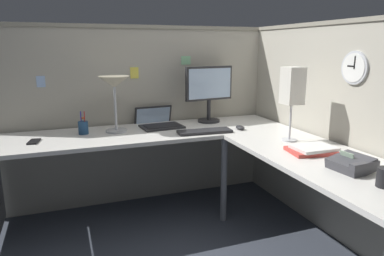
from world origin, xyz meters
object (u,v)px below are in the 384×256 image
object	(u,v)px
monitor	(209,90)
pen_cup	(83,127)
cell_phone	(34,142)
desk_lamp_paper	(292,88)
laptop	(158,123)
wall_clock	(355,68)
keyboard	(205,131)
computer_mouse	(240,127)
desk_lamp_dome	(114,87)
book_stack	(312,150)
office_phone	(352,164)

from	to	relation	value
monitor	pen_cup	bearing A→B (deg)	-175.73
cell_phone	desk_lamp_paper	size ratio (longest dim) A/B	0.27
laptop	wall_clock	xyz separation A→B (m)	(1.06, -1.08, 0.51)
cell_phone	desk_lamp_paper	xyz separation A→B (m)	(1.74, -0.60, 0.38)
keyboard	computer_mouse	bearing A→B (deg)	4.59
monitor	pen_cup	distance (m)	1.13
desk_lamp_dome	wall_clock	size ratio (longest dim) A/B	2.02
laptop	cell_phone	size ratio (longest dim) A/B	2.83
monitor	book_stack	world-z (taller)	monitor
keyboard	desk_lamp_dome	size ratio (longest dim) A/B	0.97
desk_lamp_dome	office_phone	bearing A→B (deg)	-52.08
keyboard	book_stack	size ratio (longest dim) A/B	1.39
keyboard	computer_mouse	size ratio (longest dim) A/B	4.13
pen_cup	cell_phone	world-z (taller)	pen_cup
monitor	laptop	xyz separation A→B (m)	(-0.47, 0.02, -0.27)
computer_mouse	desk_lamp_paper	bearing A→B (deg)	-69.13
computer_mouse	pen_cup	xyz separation A→B (m)	(-1.22, 0.29, 0.04)
computer_mouse	office_phone	distance (m)	1.11
book_stack	wall_clock	size ratio (longest dim) A/B	1.40
laptop	desk_lamp_paper	world-z (taller)	desk_lamp_paper
monitor	desk_lamp_paper	bearing A→B (deg)	-70.36
monitor	pen_cup	xyz separation A→B (m)	(-1.10, -0.08, -0.24)
desk_lamp_dome	pen_cup	bearing A→B (deg)	176.67
book_stack	desk_lamp_paper	xyz separation A→B (m)	(0.04, 0.31, 0.36)
pen_cup	book_stack	world-z (taller)	pen_cup
laptop	wall_clock	size ratio (longest dim) A/B	1.85
desk_lamp_dome	office_phone	size ratio (longest dim) A/B	2.01
laptop	keyboard	distance (m)	0.48
pen_cup	office_phone	world-z (taller)	pen_cup
cell_phone	office_phone	size ratio (longest dim) A/B	0.65
desk_lamp_dome	book_stack	xyz separation A→B (m)	(1.09, -1.02, -0.34)
desk_lamp_dome	cell_phone	distance (m)	0.71
pen_cup	desk_lamp_paper	bearing A→B (deg)	-27.73
keyboard	cell_phone	distance (m)	1.27
desk_lamp_dome	desk_lamp_paper	bearing A→B (deg)	-32.19
monitor	book_stack	distance (m)	1.18
desk_lamp_dome	cell_phone	bearing A→B (deg)	-169.10
computer_mouse	cell_phone	xyz separation A→B (m)	(-1.57, 0.16, -0.01)
desk_lamp_paper	keyboard	bearing A→B (deg)	138.14
monitor	office_phone	size ratio (longest dim) A/B	2.26
monitor	cell_phone	size ratio (longest dim) A/B	3.47
monitor	office_phone	bearing A→B (deg)	-81.28
monitor	keyboard	distance (m)	0.51
computer_mouse	book_stack	xyz separation A→B (m)	(0.12, -0.75, 0.00)
computer_mouse	book_stack	bearing A→B (deg)	-80.55
cell_phone	desk_lamp_paper	bearing A→B (deg)	-8.61
book_stack	office_phone	bearing A→B (deg)	-93.31
desk_lamp_dome	book_stack	world-z (taller)	desk_lamp_dome
pen_cup	book_stack	distance (m)	1.70
laptop	pen_cup	distance (m)	0.64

